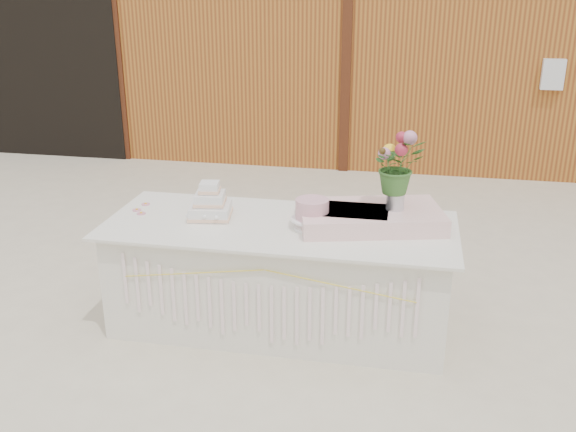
{
  "coord_description": "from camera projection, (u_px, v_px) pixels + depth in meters",
  "views": [
    {
      "loc": [
        0.85,
        -3.99,
        2.35
      ],
      "look_at": [
        0.0,
        0.3,
        0.72
      ],
      "focal_mm": 40.0,
      "sensor_mm": 36.0,
      "label": 1
    }
  ],
  "objects": [
    {
      "name": "cake_table",
      "position": [
        280.0,
        275.0,
        4.51
      ],
      "size": [
        2.4,
        1.0,
        0.77
      ],
      "color": "silver",
      "rests_on": "ground"
    },
    {
      "name": "barn",
      "position": [
        361.0,
        25.0,
        9.57
      ],
      "size": [
        12.6,
        4.6,
        3.3
      ],
      "color": "#A86723",
      "rests_on": "ground"
    },
    {
      "name": "wedding_cake",
      "position": [
        210.0,
        205.0,
        4.48
      ],
      "size": [
        0.33,
        0.33,
        0.26
      ],
      "rotation": [
        0.0,
        0.0,
        0.16
      ],
      "color": "white",
      "rests_on": "cake_table"
    },
    {
      "name": "ground",
      "position": [
        280.0,
        323.0,
        4.65
      ],
      "size": [
        80.0,
        80.0,
        0.0
      ],
      "primitive_type": "plane",
      "color": "beige",
      "rests_on": "ground"
    },
    {
      "name": "pink_cake_stand",
      "position": [
        312.0,
        212.0,
        4.27
      ],
      "size": [
        0.28,
        0.28,
        0.2
      ],
      "color": "white",
      "rests_on": "cake_table"
    },
    {
      "name": "loose_flowers",
      "position": [
        143.0,
        208.0,
        4.67
      ],
      "size": [
        0.16,
        0.32,
        0.02
      ],
      "primitive_type": null,
      "rotation": [
        0.0,
        0.0,
        -0.11
      ],
      "color": "pink",
      "rests_on": "cake_table"
    },
    {
      "name": "bouquet",
      "position": [
        398.0,
        158.0,
        4.18
      ],
      "size": [
        0.43,
        0.41,
        0.38
      ],
      "primitive_type": "imported",
      "rotation": [
        0.0,
        0.0,
        0.45
      ],
      "color": "#366528",
      "rests_on": "flower_vase"
    },
    {
      "name": "satin_runner",
      "position": [
        370.0,
        217.0,
        4.34
      ],
      "size": [
        1.05,
        0.77,
        0.12
      ],
      "primitive_type": "cube",
      "rotation": [
        0.0,
        0.0,
        0.25
      ],
      "color": "beige",
      "rests_on": "cake_table"
    },
    {
      "name": "flower_vase",
      "position": [
        395.0,
        198.0,
        4.28
      ],
      "size": [
        0.12,
        0.12,
        0.17
      ],
      "primitive_type": "cylinder",
      "color": "silver",
      "rests_on": "satin_runner"
    }
  ]
}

